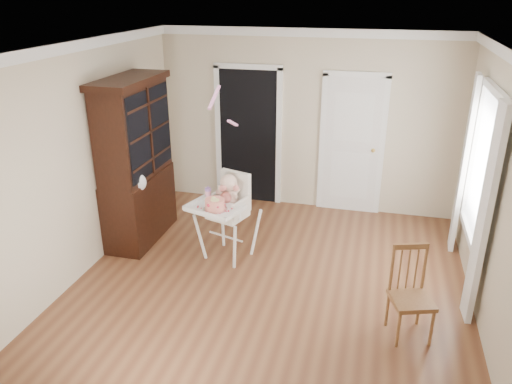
% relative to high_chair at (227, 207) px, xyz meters
% --- Properties ---
extents(floor, '(5.00, 5.00, 0.00)m').
position_rel_high_chair_xyz_m(floor, '(0.67, -0.61, -0.70)').
color(floor, brown).
rests_on(floor, ground).
extents(ceiling, '(5.00, 5.00, 0.00)m').
position_rel_high_chair_xyz_m(ceiling, '(0.67, -0.61, 2.00)').
color(ceiling, white).
rests_on(ceiling, wall_back).
extents(wall_back, '(4.50, 0.00, 4.50)m').
position_rel_high_chair_xyz_m(wall_back, '(0.67, 1.89, 0.65)').
color(wall_back, '#C5B69A').
rests_on(wall_back, floor).
extents(wall_left, '(0.00, 5.00, 5.00)m').
position_rel_high_chair_xyz_m(wall_left, '(-1.58, -0.61, 0.65)').
color(wall_left, '#C5B69A').
rests_on(wall_left, floor).
extents(wall_right, '(0.00, 5.00, 5.00)m').
position_rel_high_chair_xyz_m(wall_right, '(2.92, -0.61, 0.65)').
color(wall_right, '#C5B69A').
rests_on(wall_right, floor).
extents(crown_molding, '(4.50, 5.00, 0.12)m').
position_rel_high_chair_xyz_m(crown_molding, '(0.67, -0.61, 1.94)').
color(crown_molding, white).
rests_on(crown_molding, ceiling).
extents(doorway, '(1.06, 0.05, 2.22)m').
position_rel_high_chair_xyz_m(doorway, '(-0.23, 1.88, 0.41)').
color(doorway, black).
rests_on(doorway, wall_back).
extents(closet_door, '(0.96, 0.09, 2.13)m').
position_rel_high_chair_xyz_m(closet_door, '(1.37, 1.87, 0.32)').
color(closet_door, white).
rests_on(closet_door, wall_back).
extents(window_right, '(0.13, 1.84, 2.30)m').
position_rel_high_chair_xyz_m(window_right, '(2.84, 0.19, 0.59)').
color(window_right, white).
rests_on(window_right, wall_right).
extents(high_chair, '(0.85, 0.96, 1.14)m').
position_rel_high_chair_xyz_m(high_chair, '(0.00, 0.00, 0.00)').
color(high_chair, white).
rests_on(high_chair, floor).
extents(baby, '(0.31, 0.30, 0.50)m').
position_rel_high_chair_xyz_m(baby, '(0.01, 0.03, 0.16)').
color(baby, beige).
rests_on(baby, high_chair).
extents(cake, '(0.30, 0.30, 0.14)m').
position_rel_high_chair_xyz_m(cake, '(-0.06, -0.30, 0.16)').
color(cake, silver).
rests_on(cake, high_chair).
extents(sippy_cup, '(0.08, 0.08, 0.19)m').
position_rel_high_chair_xyz_m(sippy_cup, '(-0.24, -0.02, 0.17)').
color(sippy_cup, pink).
rests_on(sippy_cup, high_chair).
extents(china_cabinet, '(0.58, 1.31, 2.21)m').
position_rel_high_chair_xyz_m(china_cabinet, '(-1.32, 0.23, 0.40)').
color(china_cabinet, black).
rests_on(china_cabinet, floor).
extents(dining_chair, '(0.49, 0.49, 0.94)m').
position_rel_high_chair_xyz_m(dining_chair, '(2.19, -1.03, -0.26)').
color(dining_chair, brown).
rests_on(dining_chair, floor).
extents(streamer, '(0.08, 0.49, 0.15)m').
position_rel_high_chair_xyz_m(streamer, '(0.11, -0.67, 1.51)').
color(streamer, pink).
rests_on(streamer, ceiling).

